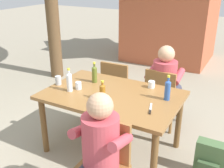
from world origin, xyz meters
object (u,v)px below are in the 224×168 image
object	(u,v)px
bottle_blue	(168,89)
table_knife	(150,109)
chair_far_right	(162,95)
bottle_olive	(94,74)
bottle_clear	(69,81)
backpack_by_near_side	(210,160)
cup_steel	(58,80)
person_in_white_shirt	(96,154)
cup_white	(151,84)
cup_glass	(78,86)
chair_far_left	(118,86)
chair_near_right	(103,163)
dining_table	(112,101)
person_in_plaid_shirt	(166,81)
bottle_amber	(102,91)

from	to	relation	value
bottle_blue	table_knife	bearing A→B (deg)	-103.28
chair_far_right	bottle_olive	world-z (taller)	bottle_olive
bottle_clear	backpack_by_near_side	world-z (taller)	bottle_clear
cup_steel	person_in_white_shirt	bearing A→B (deg)	-38.20
cup_white	bottle_clear	bearing A→B (deg)	-145.50
chair_far_right	bottle_clear	distance (m)	1.33
person_in_white_shirt	cup_glass	size ratio (longest dim) A/B	13.21
chair_far_left	chair_near_right	bearing A→B (deg)	-66.72
dining_table	cup_glass	world-z (taller)	cup_glass
person_in_plaid_shirt	cup_steel	world-z (taller)	person_in_plaid_shirt
chair_far_left	bottle_olive	world-z (taller)	bottle_olive
person_in_white_shirt	backpack_by_near_side	bearing A→B (deg)	51.28
cup_glass	bottle_amber	bearing A→B (deg)	-15.03
person_in_plaid_shirt	cup_steel	size ratio (longest dim) A/B	10.70
dining_table	table_knife	distance (m)	0.56
bottle_olive	bottle_blue	xyz separation A→B (m)	(0.96, -0.05, 0.01)
chair_far_left	dining_table	bearing A→B (deg)	-66.77
bottle_blue	cup_glass	bearing A→B (deg)	-167.42
person_in_white_shirt	cup_steel	xyz separation A→B (m)	(-1.06, 0.84, 0.16)
chair_far_right	person_in_plaid_shirt	bearing A→B (deg)	88.29
bottle_olive	cup_white	world-z (taller)	bottle_olive
bottle_olive	cup_steel	bearing A→B (deg)	-141.55
chair_near_right	bottle_clear	xyz separation A→B (m)	(-0.82, 0.64, 0.39)
cup_glass	cup_white	xyz separation A→B (m)	(0.75, 0.46, -0.00)
chair_far_right	bottle_amber	xyz separation A→B (m)	(-0.36, -0.99, 0.37)
person_in_white_shirt	cup_white	distance (m)	1.31
bottle_olive	table_knife	world-z (taller)	bottle_olive
dining_table	bottle_olive	bearing A→B (deg)	150.90
dining_table	person_in_plaid_shirt	bearing A→B (deg)	69.17
bottle_olive	bottle_clear	xyz separation A→B (m)	(-0.11, -0.37, 0.01)
chair_near_right	cup_steel	bearing A→B (deg)	145.61
person_in_white_shirt	backpack_by_near_side	distance (m)	1.35
chair_near_right	cup_white	bearing A→B (deg)	90.71
cup_steel	backpack_by_near_side	bearing A→B (deg)	4.87
bottle_blue	chair_near_right	bearing A→B (deg)	-104.86
dining_table	chair_far_right	xyz separation A→B (m)	(0.35, 0.81, -0.18)
bottle_clear	backpack_by_near_side	distance (m)	1.77
bottle_clear	backpack_by_near_side	bearing A→B (deg)	8.78
chair_far_right	person_in_plaid_shirt	world-z (taller)	person_in_plaid_shirt
chair_far_left	person_in_white_shirt	xyz separation A→B (m)	(0.69, -1.72, 0.17)
dining_table	person_in_white_shirt	distance (m)	0.98
bottle_clear	bottle_amber	distance (m)	0.45
bottle_olive	cup_steel	distance (m)	0.46
chair_far_right	bottle_blue	bearing A→B (deg)	-68.69
bottle_amber	cup_steel	xyz separation A→B (m)	(-0.70, 0.10, -0.04)
bottle_clear	cup_glass	bearing A→B (deg)	58.33
person_in_white_shirt	bottle_blue	world-z (taller)	person_in_white_shirt
chair_far_left	table_knife	xyz separation A→B (m)	(0.88, -0.96, 0.28)
chair_far_right	bottle_olive	size ratio (longest dim) A/B	3.27
cup_steel	cup_glass	size ratio (longest dim) A/B	1.23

